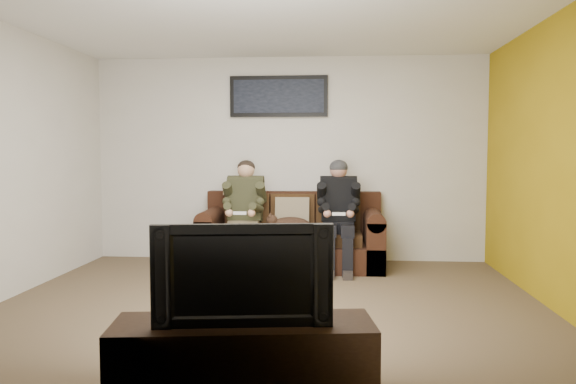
# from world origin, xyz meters

# --- Properties ---
(floor) EXTENTS (5.00, 5.00, 0.00)m
(floor) POSITION_xyz_m (0.00, 0.00, 0.00)
(floor) COLOR brown
(floor) RESTS_ON ground
(ceiling) EXTENTS (5.00, 5.00, 0.00)m
(ceiling) POSITION_xyz_m (0.00, 0.00, 2.60)
(ceiling) COLOR silver
(ceiling) RESTS_ON ground
(wall_back) EXTENTS (5.00, 0.00, 5.00)m
(wall_back) POSITION_xyz_m (0.00, 2.25, 1.30)
(wall_back) COLOR beige
(wall_back) RESTS_ON ground
(wall_front) EXTENTS (5.00, 0.00, 5.00)m
(wall_front) POSITION_xyz_m (0.00, -2.25, 1.30)
(wall_front) COLOR beige
(wall_front) RESTS_ON ground
(wall_left) EXTENTS (0.00, 4.50, 4.50)m
(wall_left) POSITION_xyz_m (-2.50, 0.00, 1.30)
(wall_left) COLOR beige
(wall_left) RESTS_ON ground
(wall_right) EXTENTS (0.00, 4.50, 4.50)m
(wall_right) POSITION_xyz_m (2.50, 0.00, 1.30)
(wall_right) COLOR beige
(wall_right) RESTS_ON ground
(accent_wall_right) EXTENTS (0.00, 4.50, 4.50)m
(accent_wall_right) POSITION_xyz_m (2.49, 0.00, 1.30)
(accent_wall_right) COLOR #A88710
(accent_wall_right) RESTS_ON ground
(sofa) EXTENTS (2.18, 0.94, 0.89)m
(sofa) POSITION_xyz_m (0.07, 1.83, 0.34)
(sofa) COLOR black
(sofa) RESTS_ON ground
(throw_pillow) EXTENTS (0.42, 0.20, 0.41)m
(throw_pillow) POSITION_xyz_m (0.07, 1.87, 0.63)
(throw_pillow) COLOR #806F53
(throw_pillow) RESTS_ON sofa
(throw_blanket) EXTENTS (0.45, 0.22, 0.08)m
(throw_blanket) POSITION_xyz_m (-0.59, 2.10, 0.89)
(throw_blanket) COLOR #C6B991
(throw_blanket) RESTS_ON sofa
(person_left) EXTENTS (0.51, 0.87, 1.29)m
(person_left) POSITION_xyz_m (-0.49, 1.65, 0.73)
(person_left) COLOR #77684A
(person_left) RESTS_ON sofa
(person_right) EXTENTS (0.51, 0.86, 1.30)m
(person_right) POSITION_xyz_m (0.63, 1.65, 0.73)
(person_right) COLOR black
(person_right) RESTS_ON sofa
(cat) EXTENTS (0.66, 0.26, 0.24)m
(cat) POSITION_xyz_m (0.05, 1.61, 0.54)
(cat) COLOR #412819
(cat) RESTS_ON sofa
(framed_poster) EXTENTS (1.25, 0.05, 0.52)m
(framed_poster) POSITION_xyz_m (-0.13, 2.22, 2.10)
(framed_poster) COLOR black
(framed_poster) RESTS_ON wall_back
(tv_stand) EXTENTS (1.49, 0.65, 0.45)m
(tv_stand) POSITION_xyz_m (0.07, -1.95, 0.23)
(tv_stand) COLOR black
(tv_stand) RESTS_ON ground
(television) EXTENTS (0.97, 0.25, 0.55)m
(television) POSITION_xyz_m (0.07, -1.95, 0.73)
(television) COLOR black
(television) RESTS_ON tv_stand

